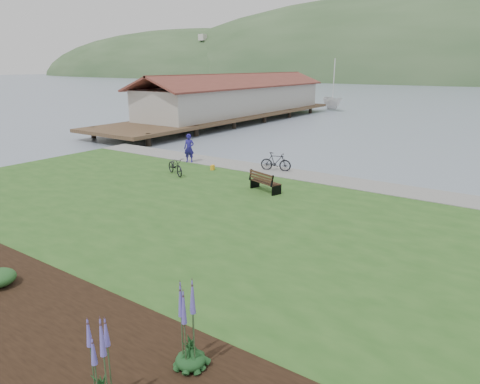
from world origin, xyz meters
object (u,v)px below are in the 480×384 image
at_px(person, 189,146).
at_px(sailboat, 332,110).
at_px(bicycle_a, 175,166).
at_px(park_bench, 264,181).

height_order(person, sailboat, sailboat).
bearing_deg(bicycle_a, sailboat, 36.67).
height_order(person, bicycle_a, person).
relative_size(person, sailboat, 0.09).
height_order(park_bench, sailboat, sailboat).
bearing_deg(sailboat, park_bench, -112.61).
bearing_deg(person, sailboat, 79.89).
bearing_deg(bicycle_a, person, 52.41).
relative_size(park_bench, person, 0.84).
distance_m(bicycle_a, sailboat, 43.49).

